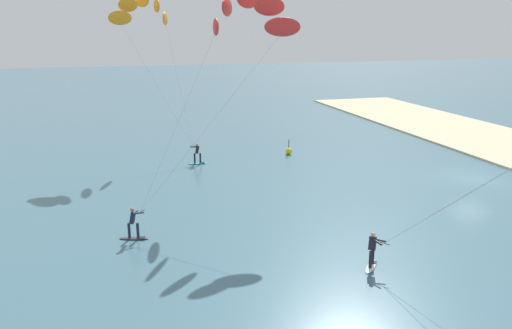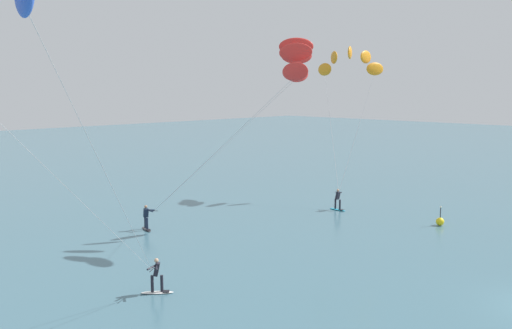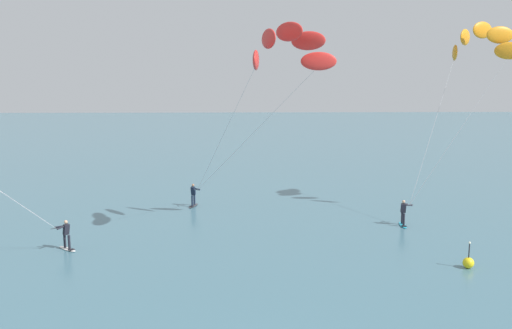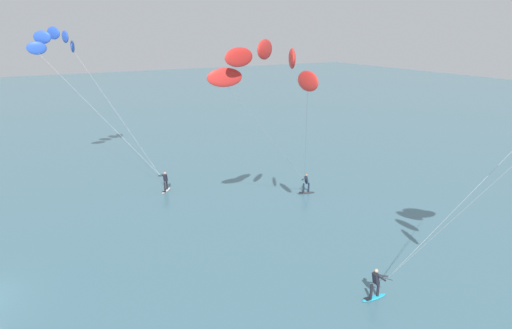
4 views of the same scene
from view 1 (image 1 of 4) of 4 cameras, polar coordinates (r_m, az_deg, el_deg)
The scene contains 4 objects.
ground_plane at distance 39.71m, azimuth 22.80°, elevation -1.43°, with size 240.00×240.00×0.00m, color #426B7A.
kitesurfer_nearshore at distance 44.53m, azimuth -12.15°, elevation 15.82°, with size 7.91×6.77×13.03m.
kitesurfer_far_out at distance 32.15m, azimuth -1.28°, elevation 15.70°, with size 9.69×11.11×12.55m.
marker_buoy at distance 43.60m, azimuth 3.62°, elevation 1.51°, with size 0.56×0.56×1.38m.
Camera 1 is at (-29.57, 24.39, 10.35)m, focal length 36.30 mm.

